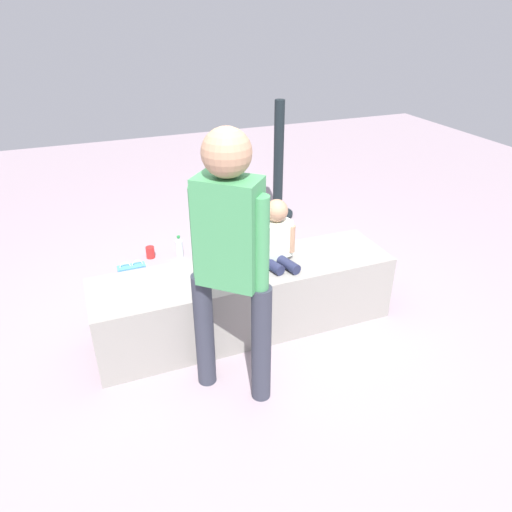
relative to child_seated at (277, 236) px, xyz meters
name	(u,v)px	position (x,y,z in m)	size (l,w,h in m)	color
ground_plane	(246,326)	(-0.24, -0.01, -0.73)	(12.00, 12.00, 0.00)	#9C8A94
concrete_ledge	(246,299)	(-0.24, -0.01, -0.47)	(2.21, 0.57, 0.52)	gray
child_seated	(277,236)	(0.00, 0.00, 0.00)	(0.29, 0.34, 0.48)	#242847
adult_standing	(230,250)	(-0.55, -0.59, 0.29)	(0.40, 0.38, 1.69)	#303341
cake_plate	(253,267)	(-0.20, -0.04, -0.19)	(0.22, 0.22, 0.07)	#4CA5D8
gift_bag	(133,279)	(-0.97, 0.79, -0.59)	(0.23, 0.09, 0.31)	#4C99E0
railing_post	(278,173)	(0.84, 1.86, -0.22)	(0.36, 0.36, 1.31)	black
water_bottle_near_gift	(179,247)	(-0.46, 1.28, -0.63)	(0.07, 0.07, 0.23)	silver
party_cup_red	(150,252)	(-0.73, 1.37, -0.67)	(0.08, 0.08, 0.11)	red
cake_box_white	(258,243)	(0.31, 1.15, -0.66)	(0.29, 0.31, 0.13)	white
handbag_black_leather	(217,255)	(-0.17, 0.99, -0.62)	(0.29, 0.12, 0.31)	black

